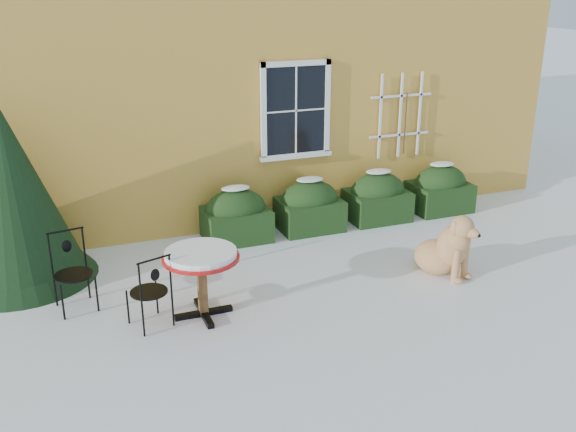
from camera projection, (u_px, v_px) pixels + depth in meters
name	position (u px, v px, depth m)	size (l,w,h in m)	color
ground	(316.00, 305.00, 8.44)	(80.00, 80.00, 0.00)	white
house	(184.00, 20.00, 13.44)	(12.40, 8.40, 6.40)	#EEB245
hedge_row	(344.00, 202.00, 11.09)	(4.95, 0.80, 0.91)	black
evergreen_shrub	(12.00, 210.00, 8.85)	(2.11, 2.11, 2.56)	black
bistro_table	(201.00, 262.00, 7.92)	(0.96, 0.96, 0.89)	black
patio_chair_near	(150.00, 291.00, 7.76)	(0.54, 0.54, 0.96)	black
patio_chair_far	(73.00, 271.00, 8.20)	(0.53, 0.52, 1.03)	black
dog	(447.00, 249.00, 9.17)	(0.83, 1.09, 0.99)	tan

